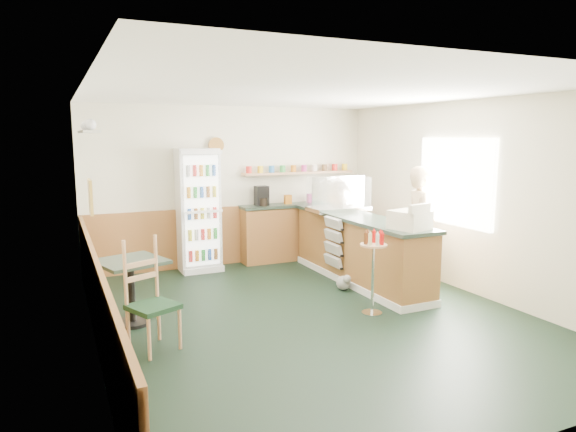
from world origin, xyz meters
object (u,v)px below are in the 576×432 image
cafe_table (131,279)px  cafe_chair (151,291)px  shopkeeper (420,227)px  display_case (339,194)px  cash_register (410,220)px  condiment_stand (373,261)px  drinks_fridge (199,210)px

cafe_table → cafe_chair: size_ratio=0.77×
cafe_table → cafe_chair: cafe_chair is taller
shopkeeper → cafe_table: size_ratio=1.99×
shopkeeper → display_case: bearing=49.5°
cash_register → condiment_stand: cash_register is taller
cafe_table → cafe_chair: (0.10, -0.76, 0.06)m
cafe_table → shopkeeper: bearing=-1.6°
cafe_chair → display_case: bearing=4.8°
cash_register → cafe_chair: 3.34m
display_case → drinks_fridge: bearing=153.1°
shopkeeper → cafe_chair: size_ratio=1.52×
display_case → condiment_stand: bearing=-107.8°
drinks_fridge → display_case: size_ratio=2.09×
condiment_stand → display_case: bearing=72.2°
condiment_stand → cafe_table: condiment_stand is taller
shopkeeper → condiment_stand: bearing=138.7°
display_case → condiment_stand: display_case is taller
cash_register → shopkeeper: size_ratio=0.25×
drinks_fridge → display_case: bearing=-26.9°
cafe_chair → condiment_stand: bearing=-26.7°
display_case → cafe_table: size_ratio=1.07×
drinks_fridge → cafe_table: size_ratio=2.25×
cafe_chair → shopkeeper: bearing=-15.1°
drinks_fridge → condiment_stand: (1.40, -2.97, -0.32)m
cafe_table → cafe_chair: bearing=-82.5°
drinks_fridge → cash_register: bearing=-54.6°
cash_register → cafe_table: bearing=153.2°
drinks_fridge → cafe_table: (-1.37, -2.10, -0.45)m
drinks_fridge → cafe_chair: bearing=-113.9°
display_case → condiment_stand: (-0.63, -1.95, -0.60)m
display_case → shopkeeper: bearing=-59.5°
display_case → cash_register: bearing=-90.0°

